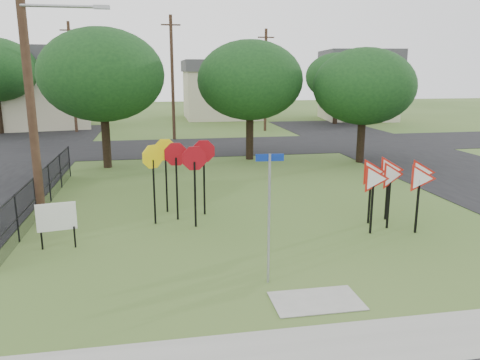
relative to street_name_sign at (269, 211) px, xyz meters
The scene contains 21 objects.
ground 2.36m from the street_name_sign, 56.02° to the left, with size 140.00×140.00×0.00m, color #3A5A21.
sidewalk 3.56m from the street_name_sign, 74.13° to the right, with size 30.00×1.60×0.02m, color gray.
street_right 17.16m from the street_name_sign, 41.21° to the left, with size 8.00×50.00×0.02m, color black.
street_far 21.34m from the street_name_sign, 87.74° to the left, with size 60.00×8.00×0.02m, color black.
curb_pad 2.31m from the street_name_sign, 53.96° to the right, with size 2.00×1.20×0.02m, color gray.
street_name_sign is the anchor object (origin of this frame).
stop_sign_cluster 5.77m from the street_name_sign, 108.52° to the left, with size 2.53×2.01×2.73m.
yield_sign_cluster 6.03m from the street_name_sign, 33.94° to the left, with size 2.93×1.80×2.29m.
info_board 6.45m from the street_name_sign, 149.03° to the left, with size 1.09×0.23×1.37m.
utility_pole_main 9.24m from the street_name_sign, 138.08° to the left, with size 3.55×0.33×10.00m.
far_pole_a 25.42m from the street_name_sign, 92.63° to the left, with size 1.40×0.24×9.00m.
far_pole_b 30.14m from the street_name_sign, 76.84° to the left, with size 1.40×0.24×8.50m.
far_pole_c 32.68m from the street_name_sign, 106.34° to the left, with size 1.40×0.24×9.00m.
fence_run 10.15m from the street_name_sign, 132.05° to the left, with size 0.05×11.55×1.50m.
house_left 37.67m from the street_name_sign, 110.47° to the left, with size 10.58×8.88×7.20m.
house_mid 41.55m from the street_name_sign, 83.31° to the left, with size 8.40×8.40×6.20m.
house_right 41.78m from the street_name_sign, 63.17° to the left, with size 8.30×8.30×7.20m.
tree_near_left 16.38m from the street_name_sign, 108.70° to the left, with size 6.40×6.40×7.27m.
tree_near_mid 16.72m from the street_name_sign, 80.09° to the left, with size 6.00×6.00×6.80m.
tree_near_right 16.94m from the street_name_sign, 58.18° to the left, with size 5.60×5.60×6.33m.
tree_far_right 36.51m from the street_name_sign, 65.95° to the left, with size 6.00×6.00×6.80m.
Camera 1 is at (-3.42, -11.55, 5.05)m, focal length 35.00 mm.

